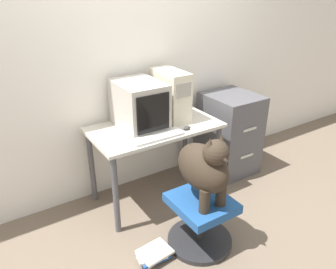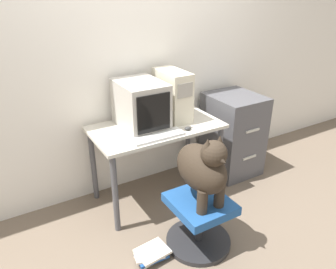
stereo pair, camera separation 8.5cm
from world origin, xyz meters
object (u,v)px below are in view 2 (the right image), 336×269
crt_monitor (141,105)px  dog (203,168)px  office_chair (199,221)px  book_stack_floor (151,254)px  keyboard (158,136)px  filing_cabinet (232,134)px  pc_tower (172,95)px

crt_monitor → dog: bearing=-84.0°
crt_monitor → office_chair: size_ratio=0.94×
office_chair → dog: (0.00, -0.02, 0.49)m
book_stack_floor → dog: bearing=-9.0°
dog → keyboard: bearing=98.3°
keyboard → office_chair: (0.08, -0.52, -0.54)m
filing_cabinet → pc_tower: bearing=175.1°
crt_monitor → dog: size_ratio=0.85×
keyboard → dog: dog is taller
office_chair → dog: dog is taller
pc_tower → dog: pc_tower is taller
filing_cabinet → book_stack_floor: bearing=-152.5°
keyboard → filing_cabinet: (1.06, 0.25, -0.33)m
keyboard → dog: (0.08, -0.53, -0.05)m
office_chair → book_stack_floor: office_chair is taller
pc_tower → book_stack_floor: bearing=-130.1°
crt_monitor → keyboard: size_ratio=1.07×
keyboard → office_chair: bearing=-81.5°
pc_tower → crt_monitor: bearing=-175.3°
pc_tower → filing_cabinet: pc_tower is taller
office_chair → book_stack_floor: size_ratio=1.88×
dog → filing_cabinet: bearing=38.7°
keyboard → book_stack_floor: (-0.33, -0.47, -0.72)m
office_chair → dog: size_ratio=0.90×
pc_tower → book_stack_floor: pc_tower is taller
office_chair → filing_cabinet: bearing=38.2°
crt_monitor → office_chair: 1.09m
crt_monitor → book_stack_floor: size_ratio=1.78×
dog → pc_tower: bearing=73.3°
office_chair → pc_tower: bearing=73.0°
pc_tower → office_chair: pc_tower is taller
crt_monitor → filing_cabinet: (1.06, -0.03, -0.52)m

